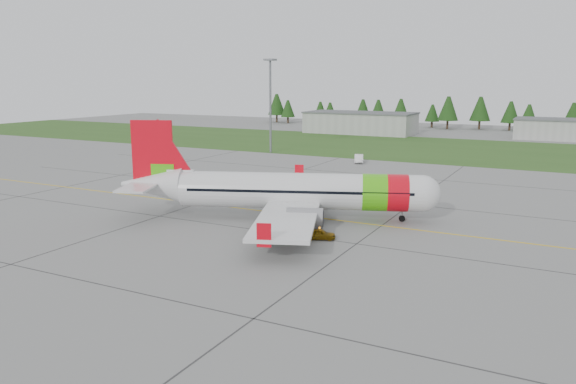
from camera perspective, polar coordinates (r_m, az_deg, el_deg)
The scene contains 10 objects.
ground at distance 60.43m, azimuth -1.96°, elevation -4.04°, with size 320.00×320.00×0.00m, color gray.
aircraft at distance 65.30m, azimuth 0.41°, elevation 0.10°, with size 36.01×34.22×11.39m.
follow_me_car at distance 57.21m, azimuth 3.24°, elevation -3.25°, with size 1.32×1.11×3.27m, color #DC9E0C.
service_van at distance 110.76m, azimuth 7.23°, elevation 4.22°, with size 1.68×1.59×4.82m, color white.
grass_strip at distance 136.76m, azimuth 15.12°, elevation 4.26°, with size 320.00×50.00×0.03m, color #30561E.
taxi_guideline at distance 67.29m, azimuth 1.37°, elevation -2.42°, with size 120.00×0.25×0.02m, color gold.
hangar_west at distance 171.60m, azimuth 7.34°, elevation 6.93°, with size 32.00×14.00×6.00m, color #A8A8A3.
hangar_east at distance 169.35m, azimuth 26.16°, elevation 5.67°, with size 24.00×12.00×5.20m, color #A8A8A3.
floodlight_mast at distance 124.64m, azimuth -1.80°, elevation 8.60°, with size 0.50×0.50×20.00m, color slate.
treeline at distance 191.24m, azimuth 18.85°, elevation 7.47°, with size 160.00×8.00×10.00m, color #1C3F14, non-canonical shape.
Camera 1 is at (28.55, -50.78, 16.09)m, focal length 35.00 mm.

